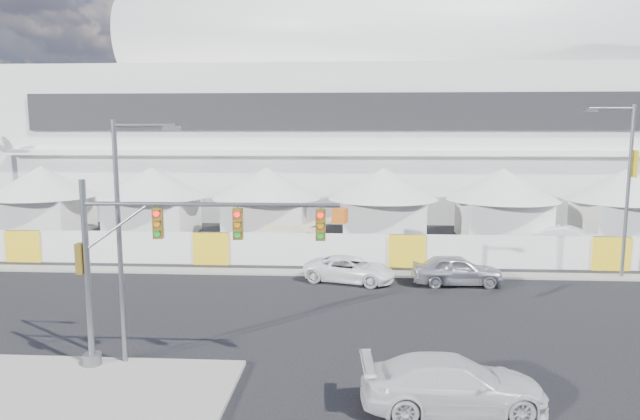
# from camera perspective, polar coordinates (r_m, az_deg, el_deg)

# --- Properties ---
(ground) EXTENTS (160.00, 160.00, 0.00)m
(ground) POSITION_cam_1_polar(r_m,az_deg,el_deg) (21.46, -4.44, -14.69)
(ground) COLOR black
(ground) RESTS_ON ground
(median_island) EXTENTS (10.00, 5.00, 0.15)m
(median_island) POSITION_cam_1_polar(r_m,az_deg,el_deg) (20.50, -23.28, -16.25)
(median_island) COLOR gray
(median_island) RESTS_ON ground
(stadium) EXTENTS (80.00, 24.80, 21.98)m
(stadium) POSITION_cam_1_polar(r_m,az_deg,el_deg) (61.40, 9.11, 9.04)
(stadium) COLOR silver
(stadium) RESTS_ON ground
(tent_row) EXTENTS (53.40, 8.40, 5.40)m
(tent_row) POSITION_cam_1_polar(r_m,az_deg,el_deg) (43.96, 0.45, 1.34)
(tent_row) COLOR silver
(tent_row) RESTS_ON ground
(hoarding_fence) EXTENTS (70.00, 0.25, 2.00)m
(hoarding_fence) POSITION_cam_1_polar(r_m,az_deg,el_deg) (35.01, 8.66, -4.05)
(hoarding_fence) COLOR white
(hoarding_fence) RESTS_ON ground
(sedan_silver) EXTENTS (2.06, 4.84, 1.63)m
(sedan_silver) POSITION_cam_1_polar(r_m,az_deg,el_deg) (31.61, 13.54, -5.85)
(sedan_silver) COLOR silver
(sedan_silver) RESTS_ON ground
(pickup_curb) EXTENTS (3.58, 5.42, 1.38)m
(pickup_curb) POSITION_cam_1_polar(r_m,az_deg,el_deg) (31.43, 3.04, -5.94)
(pickup_curb) COLOR white
(pickup_curb) RESTS_ON ground
(pickup_near) EXTENTS (2.58, 5.62, 1.59)m
(pickup_near) POSITION_cam_1_polar(r_m,az_deg,el_deg) (18.13, 13.17, -16.57)
(pickup_near) COLOR silver
(pickup_near) RESTS_ON ground
(lot_car_a) EXTENTS (3.51, 5.24, 1.63)m
(lot_car_a) POSITION_cam_1_polar(r_m,az_deg,el_deg) (43.05, 23.74, -2.63)
(lot_car_a) COLOR silver
(lot_car_a) RESTS_ON ground
(traffic_mast) EXTENTS (8.94, 0.63, 6.49)m
(traffic_mast) POSITION_cam_1_polar(r_m,az_deg,el_deg) (20.22, -17.05, -5.11)
(traffic_mast) COLOR slate
(traffic_mast) RESTS_ON median_island
(streetlight_median) EXTENTS (2.34, 0.24, 8.47)m
(streetlight_median) POSITION_cam_1_polar(r_m,az_deg,el_deg) (20.63, -18.92, -1.52)
(streetlight_median) COLOR slate
(streetlight_median) RESTS_ON median_island
(streetlight_curb) EXTENTS (2.85, 0.64, 9.64)m
(streetlight_curb) POSITION_cam_1_polar(r_m,az_deg,el_deg) (35.45, 28.17, 2.74)
(streetlight_curb) COLOR gray
(streetlight_curb) RESTS_ON ground
(boom_lift) EXTENTS (6.85, 2.40, 3.37)m
(boom_lift) POSITION_cam_1_polar(r_m,az_deg,el_deg) (37.82, -3.54, -3.21)
(boom_lift) COLOR #C95612
(boom_lift) RESTS_ON ground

